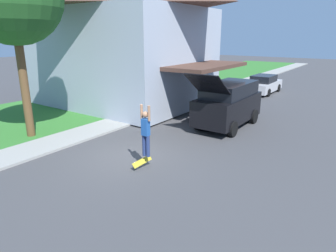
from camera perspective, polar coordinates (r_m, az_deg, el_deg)
The scene contains 8 objects.
ground_plane at distance 11.86m, azimuth -7.36°, elevation -5.62°, with size 120.00×120.00×0.00m, color #3D3D3F.
lawn at distance 21.36m, azimuth -12.35°, elevation 4.41°, with size 10.00×80.00×0.08m.
sidewalk at distance 18.41m, azimuth -3.02°, elevation 2.84°, with size 1.80×80.00×0.10m.
house at distance 20.91m, azimuth -9.35°, elevation 16.74°, with size 13.77×8.76×8.62m.
suv_parked at distance 15.49m, azimuth 11.39°, elevation 4.26°, with size 2.04×5.19×2.98m.
car_down_street at distance 25.72m, azimuth 17.75°, elevation 7.56°, with size 1.87×4.40×1.45m.
skateboarder at distance 10.21m, azimuth -4.28°, elevation -0.87°, with size 0.41×0.21×1.82m.
skateboard at distance 10.65m, azimuth -4.99°, elevation -6.78°, with size 0.30×0.79×0.31m.
Camera 1 is at (7.52, -7.98, 4.51)m, focal length 32.00 mm.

